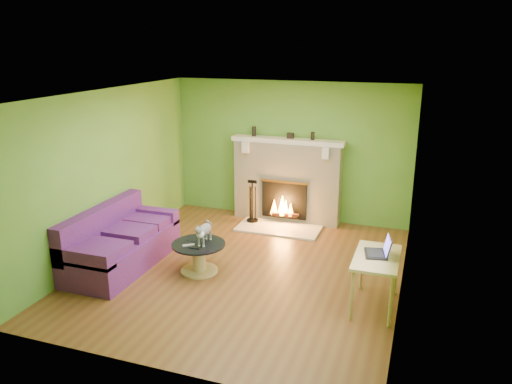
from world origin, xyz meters
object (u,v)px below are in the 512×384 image
sofa (119,243)px  cat (204,232)px  coffee_table (199,255)px  desk (376,263)px

sofa → cat: size_ratio=3.65×
sofa → coffee_table: size_ratio=2.54×
sofa → desk: size_ratio=2.11×
coffee_table → cat: 0.37m
desk → cat: size_ratio=1.73×
sofa → cat: sofa is taller
coffee_table → desk: size_ratio=0.83×
sofa → cat: (1.32, 0.23, 0.27)m
sofa → coffee_table: 1.26m
cat → sofa: bearing=-172.9°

